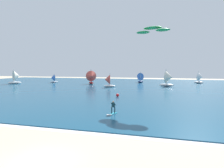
{
  "coord_description": "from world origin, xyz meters",
  "views": [
    {
      "loc": [
        7.63,
        -10.53,
        5.93
      ],
      "look_at": [
        0.31,
        15.8,
        3.74
      ],
      "focal_mm": 32.08,
      "sensor_mm": 36.0,
      "label": 1
    }
  ],
  "objects_px": {
    "sailboat_far_right": "(141,78)",
    "sailboat_near_shore": "(108,81)",
    "sailboat_outermost": "(53,79)",
    "kite": "(153,30)",
    "sailboat_far_left": "(16,77)",
    "marker_buoy": "(118,95)",
    "sailboat_center_horizon": "(91,77)",
    "sailboat_trailing": "(200,78)",
    "sailboat_heeled_over": "(169,78)",
    "kitesurfer": "(112,109)"
  },
  "relations": [
    {
      "from": "sailboat_far_left",
      "to": "sailboat_outermost",
      "type": "bearing_deg",
      "value": 42.67
    },
    {
      "from": "sailboat_near_shore",
      "to": "marker_buoy",
      "type": "height_order",
      "value": "sailboat_near_shore"
    },
    {
      "from": "sailboat_far_right",
      "to": "sailboat_trailing",
      "type": "xyz_separation_m",
      "value": [
        22.25,
        1.49,
        0.1
      ]
    },
    {
      "from": "kite",
      "to": "sailboat_heeled_over",
      "type": "relative_size",
      "value": 1.13
    },
    {
      "from": "kite",
      "to": "sailboat_far_right",
      "type": "relative_size",
      "value": 1.43
    },
    {
      "from": "sailboat_far_left",
      "to": "sailboat_heeled_over",
      "type": "relative_size",
      "value": 1.0
    },
    {
      "from": "kite",
      "to": "sailboat_far_right",
      "type": "xyz_separation_m",
      "value": [
        -7.72,
        47.15,
        -10.06
      ]
    },
    {
      "from": "sailboat_near_shore",
      "to": "marker_buoy",
      "type": "relative_size",
      "value": 6.8
    },
    {
      "from": "sailboat_outermost",
      "to": "marker_buoy",
      "type": "xyz_separation_m",
      "value": [
        34.39,
        -31.29,
        -1.33
      ]
    },
    {
      "from": "sailboat_outermost",
      "to": "sailboat_center_horizon",
      "type": "xyz_separation_m",
      "value": [
        17.4,
        -2.47,
        0.83
      ]
    },
    {
      "from": "sailboat_far_right",
      "to": "sailboat_outermost",
      "type": "relative_size",
      "value": 1.21
    },
    {
      "from": "sailboat_far_right",
      "to": "sailboat_center_horizon",
      "type": "bearing_deg",
      "value": -141.76
    },
    {
      "from": "marker_buoy",
      "to": "kite",
      "type": "bearing_deg",
      "value": -36.46
    },
    {
      "from": "kite",
      "to": "kitesurfer",
      "type": "bearing_deg",
      "value": -113.05
    },
    {
      "from": "kite",
      "to": "sailboat_far_right",
      "type": "height_order",
      "value": "kite"
    },
    {
      "from": "marker_buoy",
      "to": "sailboat_trailing",
      "type": "bearing_deg",
      "value": 63.33
    },
    {
      "from": "sailboat_heeled_over",
      "to": "sailboat_near_shore",
      "type": "bearing_deg",
      "value": -157.89
    },
    {
      "from": "sailboat_far_left",
      "to": "sailboat_outermost",
      "type": "distance_m",
      "value": 13.25
    },
    {
      "from": "sailboat_heeled_over",
      "to": "sailboat_near_shore",
      "type": "relative_size",
      "value": 1.28
    },
    {
      "from": "sailboat_far_left",
      "to": "sailboat_trailing",
      "type": "relative_size",
      "value": 1.2
    },
    {
      "from": "sailboat_far_left",
      "to": "sailboat_center_horizon",
      "type": "height_order",
      "value": "sailboat_far_left"
    },
    {
      "from": "kitesurfer",
      "to": "sailboat_outermost",
      "type": "relative_size",
      "value": 0.57
    },
    {
      "from": "sailboat_far_right",
      "to": "sailboat_near_shore",
      "type": "bearing_deg",
      "value": -108.01
    },
    {
      "from": "kitesurfer",
      "to": "sailboat_far_left",
      "type": "distance_m",
      "value": 60.24
    },
    {
      "from": "sailboat_far_left",
      "to": "sailboat_far_right",
      "type": "bearing_deg",
      "value": 24.08
    },
    {
      "from": "sailboat_far_right",
      "to": "sailboat_outermost",
      "type": "distance_m",
      "value": 35.49
    },
    {
      "from": "sailboat_outermost",
      "to": "sailboat_near_shore",
      "type": "relative_size",
      "value": 0.84
    },
    {
      "from": "sailboat_far_left",
      "to": "sailboat_heeled_over",
      "type": "distance_m",
      "value": 54.35
    },
    {
      "from": "sailboat_heeled_over",
      "to": "sailboat_far_right",
      "type": "xyz_separation_m",
      "value": [
        -10.58,
        15.34,
        -0.52
      ]
    },
    {
      "from": "sailboat_trailing",
      "to": "sailboat_center_horizon",
      "type": "height_order",
      "value": "sailboat_center_horizon"
    },
    {
      "from": "sailboat_heeled_over",
      "to": "kite",
      "type": "bearing_deg",
      "value": -95.15
    },
    {
      "from": "kite",
      "to": "sailboat_outermost",
      "type": "distance_m",
      "value": 56.4
    },
    {
      "from": "sailboat_heeled_over",
      "to": "sailboat_outermost",
      "type": "distance_m",
      "value": 44.74
    },
    {
      "from": "kitesurfer",
      "to": "sailboat_heeled_over",
      "type": "height_order",
      "value": "sailboat_heeled_over"
    },
    {
      "from": "marker_buoy",
      "to": "sailboat_center_horizon",
      "type": "bearing_deg",
      "value": 120.52
    },
    {
      "from": "sailboat_center_horizon",
      "to": "marker_buoy",
      "type": "relative_size",
      "value": 8.58
    },
    {
      "from": "sailboat_far_right",
      "to": "sailboat_trailing",
      "type": "relative_size",
      "value": 0.95
    },
    {
      "from": "sailboat_outermost",
      "to": "sailboat_trailing",
      "type": "distance_m",
      "value": 57.42
    },
    {
      "from": "sailboat_far_left",
      "to": "sailboat_heeled_over",
      "type": "height_order",
      "value": "sailboat_far_left"
    },
    {
      "from": "sailboat_far_right",
      "to": "sailboat_near_shore",
      "type": "height_order",
      "value": "sailboat_far_right"
    },
    {
      "from": "sailboat_far_left",
      "to": "marker_buoy",
      "type": "distance_m",
      "value": 49.49
    },
    {
      "from": "sailboat_far_left",
      "to": "sailboat_center_horizon",
      "type": "bearing_deg",
      "value": 13.46
    },
    {
      "from": "sailboat_heeled_over",
      "to": "sailboat_center_horizon",
      "type": "xyz_separation_m",
      "value": [
        -27.07,
        2.34,
        -0.04
      ]
    },
    {
      "from": "sailboat_far_left",
      "to": "sailboat_trailing",
      "type": "distance_m",
      "value": 69.13
    },
    {
      "from": "sailboat_outermost",
      "to": "sailboat_heeled_over",
      "type": "bearing_deg",
      "value": -6.17
    },
    {
      "from": "sailboat_heeled_over",
      "to": "sailboat_center_horizon",
      "type": "bearing_deg",
      "value": 175.06
    },
    {
      "from": "sailboat_far_right",
      "to": "sailboat_near_shore",
      "type": "relative_size",
      "value": 1.02
    },
    {
      "from": "sailboat_near_shore",
      "to": "sailboat_center_horizon",
      "type": "height_order",
      "value": "sailboat_center_horizon"
    },
    {
      "from": "sailboat_trailing",
      "to": "marker_buoy",
      "type": "distance_m",
      "value": 48.49
    },
    {
      "from": "sailboat_near_shore",
      "to": "sailboat_far_left",
      "type": "bearing_deg",
      "value": 175.06
    }
  ]
}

